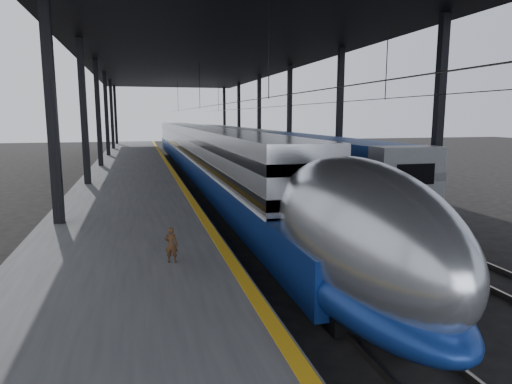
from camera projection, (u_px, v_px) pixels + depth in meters
name	position (u px, v px, depth m)	size (l,w,h in m)	color
ground	(249.00, 283.00, 13.19)	(160.00, 160.00, 0.00)	black
platform	(131.00, 179.00, 31.34)	(6.00, 80.00, 1.00)	#4C4C4F
yellow_strip	(172.00, 171.00, 31.95)	(0.30, 80.00, 0.01)	gold
rails	(244.00, 181.00, 33.39)	(6.52, 80.00, 0.16)	slate
canopy	(207.00, 52.00, 31.27)	(18.00, 75.00, 9.47)	black
tgv_train	(201.00, 153.00, 37.28)	(2.77, 65.20, 3.96)	#AEB0B5
second_train	(247.00, 148.00, 43.15)	(2.65, 56.05, 3.65)	navy
child	(171.00, 245.00, 11.86)	(0.34, 0.23, 0.94)	#442916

